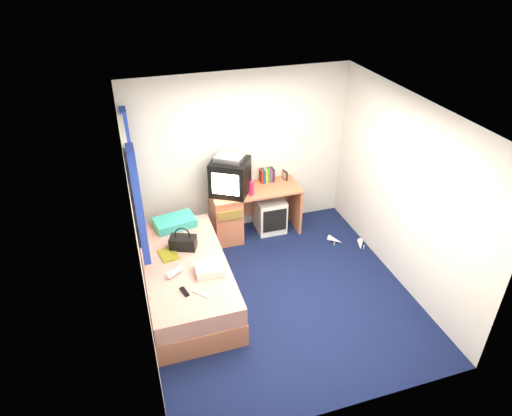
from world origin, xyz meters
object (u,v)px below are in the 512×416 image
object	(u,v)px
aerosol_can	(246,183)
white_heels	(348,243)
storage_cube	(270,214)
crt_tv	(230,177)
desk	(237,212)
vcr	(229,158)
colour_swatch_fan	(201,293)
picture_frame	(285,175)
water_bottle	(174,273)
handbag	(183,242)
pillow	(175,222)
pink_water_bottle	(251,189)
towel	(209,269)
magazine	(168,255)
remote_control	(184,292)
bed	(187,280)

from	to	relation	value
aerosol_can	white_heels	world-z (taller)	aerosol_can
storage_cube	crt_tv	xyz separation A→B (m)	(-0.60, 0.00, 0.74)
desk	vcr	xyz separation A→B (m)	(-0.09, 0.00, 0.88)
desk	white_heels	distance (m)	1.68
aerosol_can	colour_swatch_fan	world-z (taller)	aerosol_can
picture_frame	storage_cube	bearing A→B (deg)	-167.83
vcr	water_bottle	distance (m)	1.82
storage_cube	handbag	bearing A→B (deg)	-149.53
aerosol_can	picture_frame	bearing A→B (deg)	9.13
handbag	water_bottle	world-z (taller)	handbag
vcr	handbag	xyz separation A→B (m)	(-0.84, -0.83, -0.66)
crt_tv	picture_frame	world-z (taller)	crt_tv
storage_cube	water_bottle	xyz separation A→B (m)	(-1.63, -1.32, 0.31)
storage_cube	aerosol_can	xyz separation A→B (m)	(-0.36, 0.04, 0.58)
pillow	vcr	bearing A→B (deg)	19.54
vcr	pink_water_bottle	size ratio (longest dim) A/B	1.90
towel	pink_water_bottle	bearing A→B (deg)	54.15
water_bottle	magazine	bearing A→B (deg)	91.73
handbag	crt_tv	bearing A→B (deg)	67.15
crt_tv	remote_control	size ratio (longest dim) A/B	4.18
storage_cube	vcr	size ratio (longest dim) A/B	1.39
bed	aerosol_can	world-z (taller)	aerosol_can
desk	water_bottle	distance (m)	1.74
bed	handbag	xyz separation A→B (m)	(0.03, 0.29, 0.36)
magazine	pillow	bearing A→B (deg)	73.65
crt_tv	colour_swatch_fan	distance (m)	1.95
bed	desk	bearing A→B (deg)	49.46
storage_cube	vcr	bearing A→B (deg)	-179.91
picture_frame	handbag	bearing A→B (deg)	-165.23
bed	towel	xyz separation A→B (m)	(0.24, -0.27, 0.33)
storage_cube	crt_tv	distance (m)	0.95
aerosol_can	towel	world-z (taller)	aerosol_can
magazine	white_heels	distance (m)	2.65
vcr	picture_frame	size ratio (longest dim) A/B	2.71
magazine	remote_control	xyz separation A→B (m)	(0.07, -0.73, 0.00)
bed	crt_tv	distance (m)	1.60
pillow	desk	distance (m)	1.01
aerosol_can	white_heels	size ratio (longest dim) A/B	0.37
storage_cube	magazine	world-z (taller)	magazine
storage_cube	handbag	xyz separation A→B (m)	(-1.44, -0.83, 0.37)
desk	handbag	xyz separation A→B (m)	(-0.92, -0.83, 0.22)
storage_cube	pink_water_bottle	bearing A→B (deg)	-154.17
aerosol_can	colour_swatch_fan	xyz separation A→B (m)	(-1.04, -1.76, -0.29)
towel	remote_control	distance (m)	0.43
colour_swatch_fan	white_heels	size ratio (longest dim) A/B	0.45
handbag	remote_control	bearing A→B (deg)	-76.91
bed	storage_cube	size ratio (longest dim) A/B	3.81
water_bottle	picture_frame	bearing A→B (deg)	37.46
handbag	magazine	size ratio (longest dim) A/B	1.32
towel	water_bottle	distance (m)	0.40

